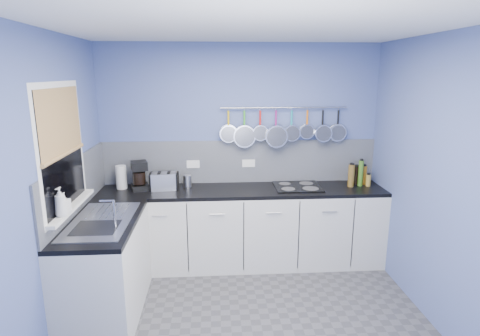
{
  "coord_description": "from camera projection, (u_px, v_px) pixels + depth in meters",
  "views": [
    {
      "loc": [
        -0.3,
        -3.05,
        2.17
      ],
      "look_at": [
        -0.05,
        0.75,
        1.25
      ],
      "focal_mm": 29.63,
      "sensor_mm": 36.0,
      "label": 1
    }
  ],
  "objects": [
    {
      "name": "pan_2",
      "position": [
        260.0,
        124.0,
        4.52
      ],
      "size": [
        0.18,
        0.07,
        0.37
      ],
      "primitive_type": null,
      "color": "silver",
      "rests_on": "pot_rail"
    },
    {
      "name": "floor",
      "position": [
        251.0,
        327.0,
        3.49
      ],
      "size": [
        3.2,
        3.0,
        0.02
      ],
      "primitive_type": "cube",
      "color": "#47474C",
      "rests_on": "ground"
    },
    {
      "name": "hob",
      "position": [
        297.0,
        187.0,
        4.51
      ],
      "size": [
        0.52,
        0.46,
        0.01
      ],
      "primitive_type": "cube",
      "color": "black",
      "rests_on": "worktop_back"
    },
    {
      "name": "worktop_left",
      "position": [
        102.0,
        223.0,
        3.48
      ],
      "size": [
        0.6,
        1.2,
        0.04
      ],
      "primitive_type": "cube",
      "color": "black",
      "rests_on": "cabinet_run_left"
    },
    {
      "name": "soap_bottle_b",
      "position": [
        64.0,
        203.0,
        3.22
      ],
      "size": [
        0.09,
        0.09,
        0.17
      ],
      "primitive_type": "imported",
      "rotation": [
        0.0,
        0.0,
        -0.2
      ],
      "color": "white",
      "rests_on": "window_sill"
    },
    {
      "name": "condiment_0",
      "position": [
        364.0,
        175.0,
        4.61
      ],
      "size": [
        0.07,
        0.07,
        0.22
      ],
      "primitive_type": "cylinder",
      "color": "#8C5914",
      "rests_on": "worktop_back"
    },
    {
      "name": "worktop_back",
      "position": [
        242.0,
        191.0,
        4.44
      ],
      "size": [
        3.2,
        0.6,
        0.04
      ],
      "primitive_type": "cube",
      "color": "black",
      "rests_on": "cabinet_run_back"
    },
    {
      "name": "canister",
      "position": [
        187.0,
        181.0,
        4.5
      ],
      "size": [
        0.11,
        0.11,
        0.14
      ],
      "primitive_type": "cylinder",
      "rotation": [
        0.0,
        0.0,
        0.21
      ],
      "color": "silver",
      "rests_on": "worktop_back"
    },
    {
      "name": "bamboo_blind",
      "position": [
        61.0,
        122.0,
        3.26
      ],
      "size": [
        0.01,
        0.9,
        0.55
      ],
      "primitive_type": "cube",
      "color": "tan",
      "rests_on": "wall_left"
    },
    {
      "name": "condiment_3",
      "position": [
        368.0,
        180.0,
        4.53
      ],
      "size": [
        0.06,
        0.06,
        0.13
      ],
      "primitive_type": "cylinder",
      "color": "olive",
      "rests_on": "worktop_back"
    },
    {
      "name": "condiment_1",
      "position": [
        356.0,
        175.0,
        4.62
      ],
      "size": [
        0.07,
        0.07,
        0.21
      ],
      "primitive_type": "cylinder",
      "color": "black",
      "rests_on": "worktop_back"
    },
    {
      "name": "pan_6",
      "position": [
        323.0,
        125.0,
        4.57
      ],
      "size": [
        0.2,
        0.1,
        0.39
      ],
      "primitive_type": null,
      "color": "silver",
      "rests_on": "pot_rail"
    },
    {
      "name": "socket_right",
      "position": [
        249.0,
        163.0,
        4.66
      ],
      "size": [
        0.15,
        0.01,
        0.09
      ],
      "primitive_type": "cube",
      "color": "white",
      "rests_on": "backsplash_back"
    },
    {
      "name": "condiment_4",
      "position": [
        361.0,
        173.0,
        4.53
      ],
      "size": [
        0.06,
        0.06,
        0.3
      ],
      "primitive_type": "cylinder",
      "color": "#3F721E",
      "rests_on": "worktop_back"
    },
    {
      "name": "pot_rail",
      "position": [
        284.0,
        108.0,
        4.51
      ],
      "size": [
        1.45,
        0.02,
        0.02
      ],
      "primitive_type": "cylinder",
      "rotation": [
        0.0,
        1.57,
        0.0
      ],
      "color": "silver",
      "rests_on": "wall_back"
    },
    {
      "name": "pan_7",
      "position": [
        338.0,
        125.0,
        4.58
      ],
      "size": [
        0.2,
        0.05,
        0.39
      ],
      "primitive_type": null,
      "color": "silver",
      "rests_on": "pot_rail"
    },
    {
      "name": "mixer_tap",
      "position": [
        114.0,
        213.0,
        3.28
      ],
      "size": [
        0.12,
        0.08,
        0.26
      ],
      "primitive_type": null,
      "color": "silver",
      "rests_on": "worktop_left"
    },
    {
      "name": "paper_towel",
      "position": [
        121.0,
        177.0,
        4.42
      ],
      "size": [
        0.13,
        0.13,
        0.26
      ],
      "primitive_type": "cylinder",
      "rotation": [
        0.0,
        0.0,
        -0.09
      ],
      "color": "white",
      "rests_on": "worktop_back"
    },
    {
      "name": "condiment_5",
      "position": [
        351.0,
        176.0,
        4.5
      ],
      "size": [
        0.07,
        0.07,
        0.26
      ],
      "primitive_type": "cylinder",
      "color": "brown",
      "rests_on": "worktop_back"
    },
    {
      "name": "wall_left",
      "position": [
        47.0,
        194.0,
        3.09
      ],
      "size": [
        0.02,
        3.0,
        2.5
      ],
      "primitive_type": "cube",
      "color": "#4E5F9B",
      "rests_on": "ground"
    },
    {
      "name": "sink_unit",
      "position": [
        102.0,
        220.0,
        3.48
      ],
      "size": [
        0.5,
        0.95,
        0.01
      ],
      "primitive_type": "cube",
      "color": "silver",
      "rests_on": "worktop_left"
    },
    {
      "name": "pan_0",
      "position": [
        229.0,
        125.0,
        4.5
      ],
      "size": [
        0.2,
        0.06,
        0.39
      ],
      "primitive_type": null,
      "color": "silver",
      "rests_on": "pot_rail"
    },
    {
      "name": "cabinet_run_left",
      "position": [
        106.0,
        269.0,
        3.59
      ],
      "size": [
        0.6,
        1.2,
        0.86
      ],
      "primitive_type": "cube",
      "color": "silver",
      "rests_on": "ground"
    },
    {
      "name": "soap_bottle_a",
      "position": [
        60.0,
        202.0,
        3.14
      ],
      "size": [
        0.11,
        0.11,
        0.24
      ],
      "primitive_type": "imported",
      "rotation": [
        0.0,
        0.0,
        -0.18
      ],
      "color": "white",
      "rests_on": "window_sill"
    },
    {
      "name": "wall_back",
      "position": [
        240.0,
        153.0,
        4.66
      ],
      "size": [
        3.2,
        0.02,
        2.5
      ],
      "primitive_type": "cube",
      "color": "#4E5F9B",
      "rests_on": "ground"
    },
    {
      "name": "window_sill",
      "position": [
        71.0,
        207.0,
        3.43
      ],
      "size": [
        0.1,
        0.98,
        0.03
      ],
      "primitive_type": "cube",
      "color": "white",
      "rests_on": "wall_left"
    },
    {
      "name": "toaster",
      "position": [
        164.0,
        181.0,
        4.4
      ],
      "size": [
        0.31,
        0.21,
        0.19
      ],
      "primitive_type": "cube",
      "rotation": [
        0.0,
        0.0,
        0.14
      ],
      "color": "silver",
      "rests_on": "worktop_back"
    },
    {
      "name": "wall_right",
      "position": [
        445.0,
        186.0,
        3.3
      ],
      "size": [
        0.02,
        3.0,
        2.5
      ],
      "primitive_type": "cube",
      "color": "#4E5F9B",
      "rests_on": "ground"
    },
    {
      "name": "wall_front",
      "position": [
        286.0,
        289.0,
        1.73
      ],
      "size": [
        3.2,
        0.02,
        2.5
      ],
      "primitive_type": "cube",
      "color": "#4E5F9B",
      "rests_on": "ground"
    },
    {
      "name": "pan_4",
      "position": [
        292.0,
        124.0,
        4.55
      ],
      "size": [
        0.19,
        0.09,
        0.38
      ],
      "primitive_type": null,
      "color": "silver",
      "rests_on": "pot_rail"
    },
    {
      "name": "socket_left",
      "position": [
        193.0,
        164.0,
        4.61
      ],
      "size": [
        0.15,
        0.01,
        0.09
      ],
      "primitive_type": "cube",
      "color": "white",
      "rests_on": "backsplash_back"
    },
    {
      "name": "backsplash_left",
      "position": [
        77.0,
        185.0,
        3.69
      ],
      "size": [
        0.02,
        1.8,
        0.5
      ],
      "primitive_type": "cube",
      "color": "gray",
      "rests_on": "wall_left"
    },
    {
      "name": "pan_3",
      "position": [
        276.0,
        127.0,
        4.54
      ],
      "size": [
        0.26,
        0.11,
        0.45
      ],
      "primitive_type": null,
      "color": "silver",
      "rests_on": "pot_rail"
    },
    {
      "name": "pan_5",
      "position": [
        307.0,
        123.0,
        4.56
      ],
      "size": [
        0.17,
        0.05,
        0.36
      ],
      "primitive_type": null,
      "color": "silver",
      "rests_on": "pot_rail"
    },
    {
      "name": "ceiling",
      "position": [
        254.0,
        25.0,
        2.9
      ],
      "size": [
        3.2,
        3.0,
        0.02
      ],
      "primitive_type": "cube",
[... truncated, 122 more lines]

